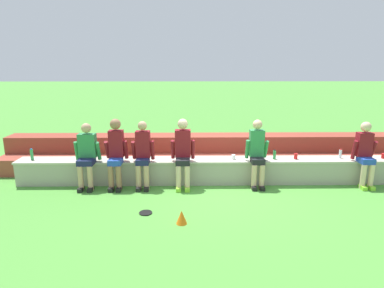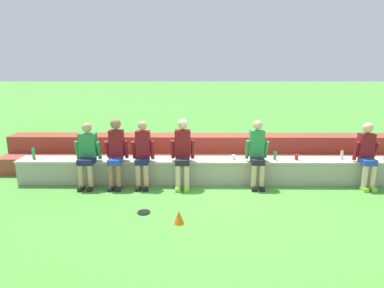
% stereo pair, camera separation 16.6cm
% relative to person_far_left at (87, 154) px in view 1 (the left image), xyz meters
% --- Properties ---
extents(ground_plane, '(80.00, 80.00, 0.00)m').
position_rel_person_far_left_xyz_m(ground_plane, '(2.83, 0.02, -0.75)').
color(ground_plane, '#4C9338').
extents(stone_seating_wall, '(8.90, 0.51, 0.54)m').
position_rel_person_far_left_xyz_m(stone_seating_wall, '(2.83, 0.26, -0.46)').
color(stone_seating_wall, '#A8A08E').
rests_on(stone_seating_wall, ground).
extents(brick_bleachers, '(10.50, 1.19, 0.82)m').
position_rel_person_far_left_xyz_m(brick_bleachers, '(2.83, 1.32, -0.41)').
color(brick_bleachers, '#994333').
rests_on(brick_bleachers, ground).
extents(person_far_left, '(0.55, 0.56, 1.39)m').
position_rel_person_far_left_xyz_m(person_far_left, '(0.00, 0.00, 0.00)').
color(person_far_left, tan).
rests_on(person_far_left, ground).
extents(person_left_of_center, '(0.48, 0.59, 1.47)m').
position_rel_person_far_left_xyz_m(person_left_of_center, '(0.61, 0.02, 0.05)').
color(person_left_of_center, '#996B4C').
rests_on(person_left_of_center, ground).
extents(person_center, '(0.48, 0.52, 1.43)m').
position_rel_person_far_left_xyz_m(person_center, '(1.19, -0.00, 0.01)').
color(person_center, tan).
rests_on(person_center, ground).
extents(person_right_of_center, '(0.51, 0.59, 1.47)m').
position_rel_person_far_left_xyz_m(person_right_of_center, '(2.04, 0.02, 0.04)').
color(person_right_of_center, beige).
rests_on(person_right_of_center, ground).
extents(person_far_right, '(0.48, 0.55, 1.45)m').
position_rel_person_far_left_xyz_m(person_far_right, '(3.64, 0.03, 0.02)').
color(person_far_right, '#DBAD89').
rests_on(person_far_right, ground).
extents(person_rightmost_edge, '(0.49, 0.55, 1.40)m').
position_rel_person_far_left_xyz_m(person_rightmost_edge, '(5.96, 0.01, 0.01)').
color(person_rightmost_edge, beige).
rests_on(person_rightmost_edge, ground).
extents(water_bottle_mid_left, '(0.07, 0.07, 0.26)m').
position_rel_person_far_left_xyz_m(water_bottle_mid_left, '(-1.28, 0.25, -0.08)').
color(water_bottle_mid_left, green).
rests_on(water_bottle_mid_left, stone_seating_wall).
extents(water_bottle_near_right, '(0.06, 0.06, 0.21)m').
position_rel_person_far_left_xyz_m(water_bottle_near_right, '(4.07, 0.24, -0.11)').
color(water_bottle_near_right, green).
rests_on(water_bottle_near_right, stone_seating_wall).
extents(water_bottle_near_left, '(0.06, 0.06, 0.21)m').
position_rel_person_far_left_xyz_m(water_bottle_near_left, '(5.57, 0.30, -0.11)').
color(water_bottle_near_left, silver).
rests_on(water_bottle_near_left, stone_seating_wall).
extents(plastic_cup_right_end, '(0.08, 0.08, 0.13)m').
position_rel_person_far_left_xyz_m(plastic_cup_right_end, '(4.54, 0.23, -0.14)').
color(plastic_cup_right_end, red).
rests_on(plastic_cup_right_end, stone_seating_wall).
extents(plastic_cup_middle, '(0.09, 0.09, 0.11)m').
position_rel_person_far_left_xyz_m(plastic_cup_middle, '(6.53, 0.26, -0.15)').
color(plastic_cup_middle, red).
rests_on(plastic_cup_middle, stone_seating_wall).
extents(plastic_cup_left_end, '(0.09, 0.09, 0.10)m').
position_rel_person_far_left_xyz_m(plastic_cup_left_end, '(3.16, 0.24, -0.15)').
color(plastic_cup_left_end, white).
rests_on(plastic_cup_left_end, stone_seating_wall).
extents(frisbee, '(0.23, 0.23, 0.02)m').
position_rel_person_far_left_xyz_m(frisbee, '(1.39, -1.33, -0.74)').
color(frisbee, black).
rests_on(frisbee, ground).
extents(sports_cone, '(0.18, 0.18, 0.24)m').
position_rel_person_far_left_xyz_m(sports_cone, '(2.04, -1.73, -0.63)').
color(sports_cone, orange).
rests_on(sports_cone, ground).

